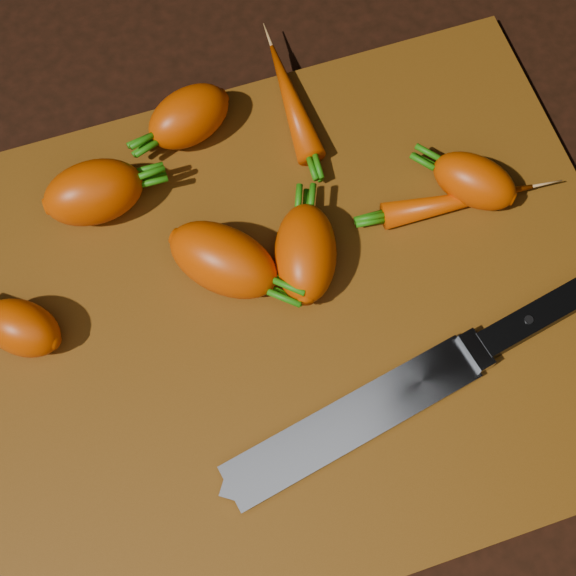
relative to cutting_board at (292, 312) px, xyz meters
name	(u,v)px	position (x,y,z in m)	size (l,w,h in m)	color
ground	(292,316)	(0.00, 0.00, -0.01)	(2.00, 2.00, 0.01)	black
cutting_board	(292,312)	(0.00, 0.00, 0.00)	(0.50, 0.40, 0.01)	brown
carrot_0	(94,192)	(-0.11, 0.13, 0.03)	(0.08, 0.05, 0.05)	#D94502
carrot_1	(22,328)	(-0.19, 0.04, 0.03)	(0.06, 0.04, 0.04)	#D94502
carrot_2	(223,260)	(-0.04, 0.04, 0.03)	(0.08, 0.05, 0.05)	#D94502
carrot_3	(306,253)	(0.02, 0.03, 0.03)	(0.08, 0.05, 0.05)	#D94502
carrot_4	(189,116)	(-0.03, 0.17, 0.03)	(0.07, 0.04, 0.04)	#D94502
carrot_5	(474,181)	(0.16, 0.05, 0.03)	(0.07, 0.04, 0.04)	#D94502
carrot_6	(291,100)	(0.05, 0.17, 0.02)	(0.11, 0.02, 0.02)	#D94502
carrot_7	(458,201)	(0.15, 0.04, 0.02)	(0.12, 0.02, 0.02)	#D94502
knife	(376,408)	(0.03, -0.09, 0.01)	(0.31, 0.09, 0.02)	gray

